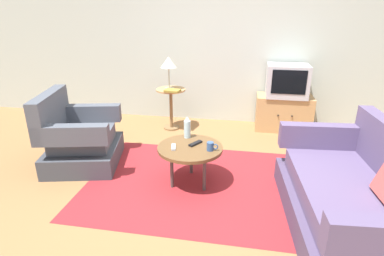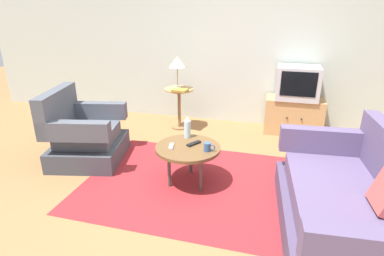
# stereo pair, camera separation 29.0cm
# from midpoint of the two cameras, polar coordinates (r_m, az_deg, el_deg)

# --- Properties ---
(ground_plane) EXTENTS (16.00, 16.00, 0.00)m
(ground_plane) POSITION_cam_midpoint_polar(r_m,az_deg,el_deg) (3.37, -1.91, -11.42)
(ground_plane) COLOR olive
(back_wall) EXTENTS (9.00, 0.12, 2.70)m
(back_wall) POSITION_cam_midpoint_polar(r_m,az_deg,el_deg) (5.17, 3.49, 16.00)
(back_wall) COLOR #B2BCB2
(back_wall) RESTS_ON ground
(area_rug) EXTENTS (2.25, 1.83, 0.00)m
(area_rug) POSITION_cam_midpoint_polar(r_m,az_deg,el_deg) (3.51, -2.75, -9.92)
(area_rug) COLOR maroon
(area_rug) RESTS_ON ground
(armchair) EXTENTS (0.99, 1.05, 0.90)m
(armchair) POSITION_cam_midpoint_polar(r_m,az_deg,el_deg) (4.07, -22.02, -2.09)
(armchair) COLOR #3E424B
(armchair) RESTS_ON ground
(couch) EXTENTS (1.04, 1.78, 0.88)m
(couch) POSITION_cam_midpoint_polar(r_m,az_deg,el_deg) (2.96, 25.05, -11.91)
(couch) COLOR #4B3E5C
(couch) RESTS_ON ground
(coffee_table) EXTENTS (0.70, 0.70, 0.43)m
(coffee_table) POSITION_cam_midpoint_polar(r_m,az_deg,el_deg) (3.32, -2.88, -4.04)
(coffee_table) COLOR brown
(coffee_table) RESTS_ON ground
(side_table) EXTENTS (0.45, 0.45, 0.65)m
(side_table) POSITION_cam_midpoint_polar(r_m,az_deg,el_deg) (4.88, -5.58, 4.97)
(side_table) COLOR tan
(side_table) RESTS_ON ground
(tv_stand) EXTENTS (0.84, 0.46, 0.54)m
(tv_stand) POSITION_cam_midpoint_polar(r_m,az_deg,el_deg) (5.05, 14.82, 2.70)
(tv_stand) COLOR tan
(tv_stand) RESTS_ON ground
(television) EXTENTS (0.61, 0.47, 0.48)m
(television) POSITION_cam_midpoint_polar(r_m,az_deg,el_deg) (4.90, 15.39, 8.32)
(television) COLOR #B7B7BC
(television) RESTS_ON tv_stand
(table_lamp) EXTENTS (0.24, 0.24, 0.49)m
(table_lamp) POSITION_cam_midpoint_polar(r_m,az_deg,el_deg) (4.76, -6.08, 11.67)
(table_lamp) COLOR #9E937A
(table_lamp) RESTS_ON side_table
(vase) EXTENTS (0.08, 0.08, 0.25)m
(vase) POSITION_cam_midpoint_polar(r_m,az_deg,el_deg) (3.50, -3.25, 0.09)
(vase) COLOR silver
(vase) RESTS_ON coffee_table
(mug) EXTENTS (0.12, 0.07, 0.09)m
(mug) POSITION_cam_midpoint_polar(r_m,az_deg,el_deg) (3.20, 0.84, -3.43)
(mug) COLOR #335184
(mug) RESTS_ON coffee_table
(tv_remote_dark) EXTENTS (0.13, 0.17, 0.02)m
(tv_remote_dark) POSITION_cam_midpoint_polar(r_m,az_deg,el_deg) (3.36, -1.83, -2.89)
(tv_remote_dark) COLOR black
(tv_remote_dark) RESTS_ON coffee_table
(tv_remote_silver) EXTENTS (0.07, 0.15, 0.02)m
(tv_remote_silver) POSITION_cam_midpoint_polar(r_m,az_deg,el_deg) (3.29, -5.94, -3.54)
(tv_remote_silver) COLOR #B2B2B7
(tv_remote_silver) RESTS_ON coffee_table
(book) EXTENTS (0.24, 0.19, 0.03)m
(book) POSITION_cam_midpoint_polar(r_m,az_deg,el_deg) (4.66, -5.38, 6.81)
(book) COLOR olive
(book) RESTS_ON side_table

